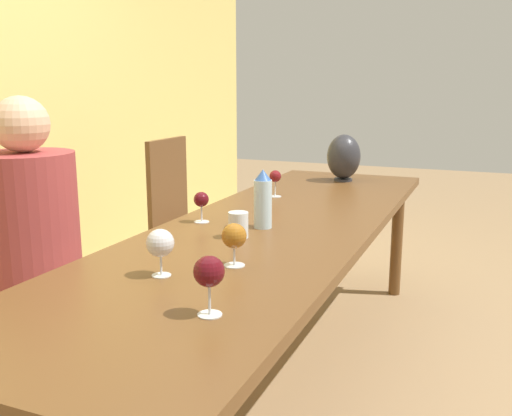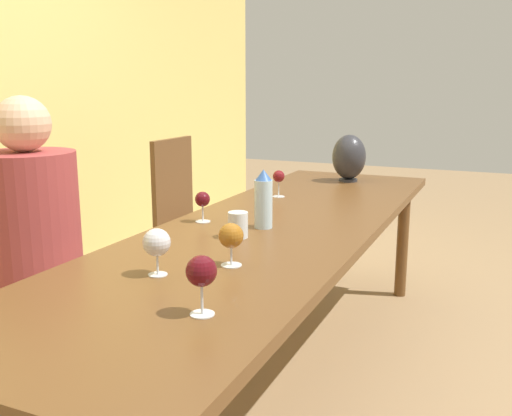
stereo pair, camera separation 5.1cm
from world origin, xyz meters
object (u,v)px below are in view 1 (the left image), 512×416
(wine_glass_3, at_px, (209,273))
(person_near, at_px, (35,257))
(vase, at_px, (344,157))
(wine_glass_2, at_px, (201,201))
(wine_glass_4, at_px, (275,177))
(water_tumbler, at_px, (238,225))
(wine_glass_0, at_px, (234,237))
(chair_near, at_px, (20,291))
(water_bottle, at_px, (263,200))
(chair_far, at_px, (187,219))
(wine_glass_1, at_px, (160,244))

(wine_glass_3, relative_size, person_near, 0.12)
(vase, height_order, wine_glass_2, vase)
(wine_glass_4, bearing_deg, water_tumbler, -169.01)
(wine_glass_0, height_order, chair_near, chair_near)
(water_tumbler, distance_m, wine_glass_4, 0.81)
(water_bottle, distance_m, wine_glass_0, 0.50)
(water_tumbler, height_order, wine_glass_2, wine_glass_2)
(water_tumbler, height_order, chair_near, chair_near)
(wine_glass_0, bearing_deg, person_near, 91.71)
(water_tumbler, height_order, chair_far, chair_far)
(wine_glass_4, xyz_separation_m, person_near, (-1.13, 0.51, -0.16))
(water_tumbler, xyz_separation_m, wine_glass_0, (-0.31, -0.13, 0.05))
(vase, relative_size, wine_glass_1, 1.90)
(wine_glass_0, distance_m, person_near, 0.81)
(wine_glass_1, relative_size, chair_far, 0.15)
(chair_near, bearing_deg, vase, -24.73)
(wine_glass_4, bearing_deg, chair_near, 151.94)
(wine_glass_4, distance_m, person_near, 1.25)
(wine_glass_2, xyz_separation_m, wine_glass_3, (-0.86, -0.48, 0.02))
(water_tumbler, bearing_deg, chair_far, 38.60)
(wine_glass_3, bearing_deg, chair_near, 70.19)
(chair_near, height_order, chair_far, same)
(wine_glass_3, relative_size, wine_glass_4, 1.13)
(wine_glass_3, bearing_deg, chair_far, 31.15)
(wine_glass_3, bearing_deg, wine_glass_2, 29.13)
(vase, height_order, wine_glass_0, vase)
(vase, xyz_separation_m, chair_far, (-0.45, 0.80, -0.34))
(water_bottle, height_order, person_near, person_near)
(water_bottle, xyz_separation_m, chair_far, (0.77, 0.78, -0.32))
(wine_glass_0, xyz_separation_m, wine_glass_3, (-0.38, -0.11, 0.02))
(wine_glass_2, distance_m, chair_near, 0.77)
(wine_glass_0, relative_size, wine_glass_1, 0.96)
(wine_glass_2, bearing_deg, wine_glass_3, -150.87)
(wine_glass_2, height_order, chair_near, chair_near)
(wine_glass_1, height_order, wine_glass_4, wine_glass_1)
(chair_near, bearing_deg, wine_glass_2, -45.79)
(water_bottle, height_order, wine_glass_3, water_bottle)
(wine_glass_3, height_order, wine_glass_4, wine_glass_3)
(water_tumbler, distance_m, wine_glass_3, 0.74)
(water_bottle, bearing_deg, vase, -0.83)
(wine_glass_3, bearing_deg, water_tumbler, 18.80)
(wine_glass_1, xyz_separation_m, chair_near, (0.15, 0.72, -0.30))
(water_bottle, bearing_deg, water_tumbler, 170.98)
(wine_glass_1, xyz_separation_m, wine_glass_2, (0.65, 0.21, -0.01))
(water_bottle, bearing_deg, chair_far, 45.43)
(chair_far, bearing_deg, water_bottle, -134.57)
(chair_near, distance_m, chair_far, 1.28)
(water_tumbler, relative_size, vase, 0.35)
(water_tumbler, relative_size, wine_glass_1, 0.67)
(wine_glass_2, distance_m, wine_glass_3, 0.98)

